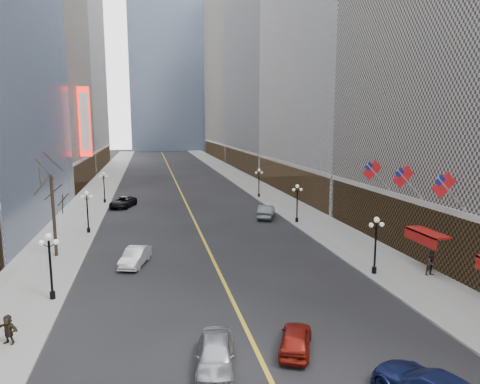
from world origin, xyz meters
name	(u,v)px	position (x,y,z in m)	size (l,w,h in m)	color
sidewalk_east	(265,193)	(14.00, 70.00, 0.07)	(6.00, 230.00, 0.15)	gray
sidewalk_west	(93,199)	(-14.00, 70.00, 0.07)	(6.00, 230.00, 0.15)	gray
lane_line	(178,187)	(0.00, 80.00, 0.01)	(0.25, 200.00, 0.02)	gold
bldg_east_c	(289,73)	(29.88, 106.00, 24.18)	(26.60, 40.60, 48.80)	gray
bldg_east_d	(250,66)	(29.90, 149.00, 31.17)	(26.60, 46.60, 62.80)	gray
bldg_west_c	(3,47)	(-29.88, 87.00, 25.19)	(26.60, 30.60, 50.80)	gray
bldg_west_d	(44,25)	(-29.92, 121.00, 36.17)	(26.60, 38.60, 72.80)	silver
streetlamp_east_1	(376,239)	(11.80, 30.00, 2.90)	(1.26, 0.44, 4.52)	black
streetlamp_east_2	(297,199)	(11.80, 48.00, 2.90)	(1.26, 0.44, 4.52)	black
streetlamp_east_3	(259,180)	(11.80, 66.00, 2.90)	(1.26, 0.44, 4.52)	black
streetlamp_west_1	(50,259)	(-11.80, 30.00, 2.90)	(1.26, 0.44, 4.52)	black
streetlamp_west_2	(87,207)	(-11.80, 48.00, 2.90)	(1.26, 0.44, 4.52)	black
streetlamp_west_3	(104,184)	(-11.80, 66.00, 2.90)	(1.26, 0.44, 4.52)	black
flag_3	(446,187)	(15.31, 27.00, 7.29)	(2.87, 0.12, 2.87)	#B2B2B7
flag_4	(405,179)	(15.31, 32.00, 7.29)	(2.87, 0.12, 2.87)	#B2B2B7
flag_5	(374,172)	(15.31, 37.00, 7.29)	(2.87, 0.12, 2.87)	#B2B2B7
awning_c	(425,234)	(16.11, 30.00, 3.08)	(1.40, 4.00, 0.93)	maroon
theatre_marquee	(85,122)	(-15.88, 80.00, 12.00)	(2.00, 0.55, 12.00)	red
tree_west_far	(52,188)	(-13.50, 40.00, 6.24)	(3.60, 3.60, 7.92)	#2D231C
car_nb_near	(216,355)	(-2.36, 19.69, 0.78)	(1.85, 4.60, 1.57)	#9D9FA4
car_nb_mid	(135,257)	(-6.59, 36.34, 0.74)	(1.56, 4.47, 1.47)	#B9B9BC
car_nb_far	(123,202)	(-8.98, 62.37, 0.74)	(2.46, 5.35, 1.49)	black
car_sb_mid	(296,339)	(2.00, 20.55, 0.67)	(1.57, 3.91, 1.33)	maroon
car_sb_far	(266,211)	(9.00, 51.52, 0.83)	(1.76, 5.05, 1.66)	#54595C
ped_east_walk	(432,263)	(15.87, 28.66, 1.10)	(0.92, 0.51, 1.90)	black
ped_west_far	(8,329)	(-12.81, 24.19, 0.96)	(1.49, 0.43, 1.61)	black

